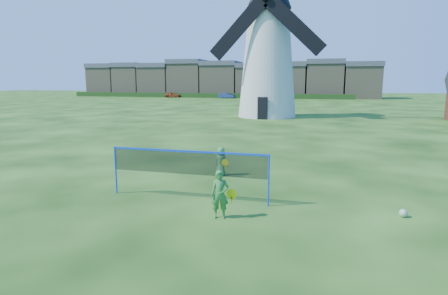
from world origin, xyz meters
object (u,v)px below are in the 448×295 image
object	(u,v)px
car_left	(172,95)
car_right	(227,96)
play_ball	(403,213)
badminton_net	(188,163)
player_girl	(220,195)
windmill	(268,56)
player_boy	(221,161)

from	to	relation	value
car_left	car_right	xyz separation A→B (m)	(12.32, -0.64, -0.03)
play_ball	badminton_net	bearing A→B (deg)	-179.72
badminton_net	car_right	distance (m)	67.04
play_ball	player_girl	bearing A→B (deg)	-164.31
badminton_net	player_girl	xyz separation A→B (m)	(1.39, -1.31, -0.49)
badminton_net	car_right	xyz separation A→B (m)	(-15.69, 65.17, -0.58)
windmill	player_girl	world-z (taller)	windmill
windmill	car_right	bearing A→B (deg)	110.42
car_left	car_right	bearing A→B (deg)	-105.22
badminton_net	play_ball	distance (m)	6.26
badminton_net	player_boy	bearing A→B (deg)	86.49
badminton_net	play_ball	world-z (taller)	badminton_net
badminton_net	play_ball	size ratio (longest dim) A/B	22.95
player_boy	player_girl	bearing A→B (deg)	124.67
player_boy	windmill	bearing A→B (deg)	-65.96
car_right	badminton_net	bearing A→B (deg)	-166.88
car_left	badminton_net	bearing A→B (deg)	-169.17
car_left	player_boy	bearing A→B (deg)	-167.99
player_girl	car_left	world-z (taller)	player_girl
windmill	car_left	bearing A→B (deg)	124.51
player_girl	player_boy	world-z (taller)	player_girl
player_girl	play_ball	xyz separation A→B (m)	(4.78, 1.34, -0.54)
windmill	player_boy	bearing A→B (deg)	-85.64
play_ball	windmill	bearing A→B (deg)	105.92
player_boy	play_ball	xyz separation A→B (m)	(5.98, -3.13, -0.44)
car_right	play_ball	bearing A→B (deg)	-161.87
player_boy	badminton_net	bearing A→B (deg)	106.17
windmill	badminton_net	bearing A→B (deg)	-86.55
play_ball	car_right	distance (m)	68.72
player_girl	player_boy	size ratio (longest dim) A/B	1.18
player_boy	car_left	distance (m)	68.72
play_ball	car_left	world-z (taller)	car_left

